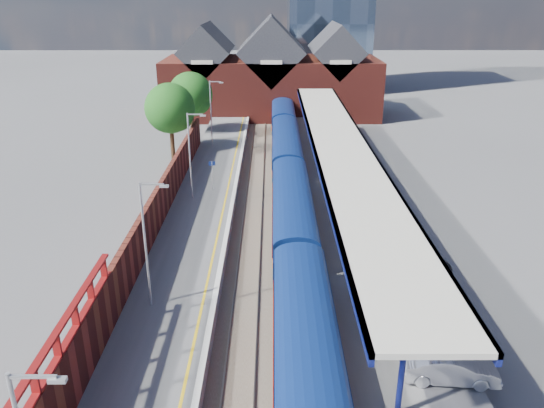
{
  "coord_description": "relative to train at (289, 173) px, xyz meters",
  "views": [
    {
      "loc": [
        -0.03,
        -18.5,
        16.68
      ],
      "look_at": [
        0.03,
        16.6,
        2.6
      ],
      "focal_mm": 35.0,
      "sensor_mm": 36.0,
      "label": 1
    }
  ],
  "objects": [
    {
      "name": "coping_left",
      "position": [
        -4.64,
        -4.99,
        -1.1
      ],
      "size": [
        0.3,
        76.0,
        0.05
      ],
      "primitive_type": "cube",
      "color": "silver",
      "rests_on": "left_platform"
    },
    {
      "name": "parked_car_silver",
      "position": [
        6.18,
        -24.93,
        -0.45
      ],
      "size": [
        4.2,
        1.79,
        1.35
      ],
      "primitive_type": "imported",
      "rotation": [
        0.0,
        0.0,
        1.48
      ],
      "color": "#B9B9BE",
      "rests_on": "right_platform"
    },
    {
      "name": "rails",
      "position": [
        -1.49,
        -4.99,
        -2.0
      ],
      "size": [
        4.51,
        76.0,
        0.14
      ],
      "color": "slate",
      "rests_on": "ground"
    },
    {
      "name": "coping_right",
      "position": [
        1.66,
        -4.99,
        -1.1
      ],
      "size": [
        0.3,
        76.0,
        0.05
      ],
      "primitive_type": "cube",
      "color": "silver",
      "rests_on": "right_platform"
    },
    {
      "name": "tree_near",
      "position": [
        -11.84,
        10.92,
        3.23
      ],
      "size": [
        5.2,
        5.2,
        8.1
      ],
      "color": "#382314",
      "rests_on": "ground"
    },
    {
      "name": "lamp_post_d",
      "position": [
        -7.86,
        13.01,
        2.87
      ],
      "size": [
        1.48,
        0.18,
        7.0
      ],
      "color": "#A5A8AA",
      "rests_on": "left_platform"
    },
    {
      "name": "tree_far",
      "position": [
        -10.84,
        18.92,
        3.23
      ],
      "size": [
        5.2,
        5.2,
        8.1
      ],
      "color": "#382314",
      "rests_on": "ground"
    },
    {
      "name": "left_platform",
      "position": [
        -6.99,
        -4.99,
        -1.62
      ],
      "size": [
        5.0,
        76.0,
        1.0
      ],
      "primitive_type": "cube",
      "color": "#565659",
      "rests_on": "ground"
    },
    {
      "name": "parked_car_red",
      "position": [
        6.75,
        -23.36,
        -0.44
      ],
      "size": [
        4.0,
        1.64,
        1.36
      ],
      "primitive_type": "imported",
      "rotation": [
        0.0,
        0.0,
        1.58
      ],
      "color": "#A10D2A",
      "rests_on": "right_platform"
    },
    {
      "name": "lamp_post_b",
      "position": [
        -7.86,
        -18.99,
        2.87
      ],
      "size": [
        1.48,
        0.18,
        7.0
      ],
      "color": "#A5A8AA",
      "rests_on": "left_platform"
    },
    {
      "name": "parked_car_blue",
      "position": [
        6.25,
        -16.18,
        -0.53
      ],
      "size": [
        4.41,
        2.33,
        1.18
      ],
      "primitive_type": "imported",
      "rotation": [
        0.0,
        0.0,
        1.66
      ],
      "color": "navy",
      "rests_on": "right_platform"
    },
    {
      "name": "ground",
      "position": [
        -1.49,
        5.01,
        -2.12
      ],
      "size": [
        240.0,
        240.0,
        0.0
      ],
      "primitive_type": "plane",
      "color": "#5B5B5E",
      "rests_on": "ground"
    },
    {
      "name": "parked_car_dark",
      "position": [
        7.01,
        -16.04,
        -0.45
      ],
      "size": [
        4.98,
        3.48,
        1.34
      ],
      "primitive_type": "imported",
      "rotation": [
        0.0,
        0.0,
        1.96
      ],
      "color": "black",
      "rests_on": "right_platform"
    },
    {
      "name": "platform_sign",
      "position": [
        -6.49,
        -0.99,
        0.57
      ],
      "size": [
        0.55,
        0.08,
        2.5
      ],
      "color": "#A5A8AA",
      "rests_on": "left_platform"
    },
    {
      "name": "lamp_post_c",
      "position": [
        -7.86,
        -2.99,
        2.87
      ],
      "size": [
        1.48,
        0.18,
        7.0
      ],
      "color": "#A5A8AA",
      "rests_on": "left_platform"
    },
    {
      "name": "brick_wall",
      "position": [
        -9.59,
        -11.45,
        0.33
      ],
      "size": [
        0.35,
        50.0,
        3.86
      ],
      "color": "maroon",
      "rests_on": "left_platform"
    },
    {
      "name": "right_platform",
      "position": [
        4.51,
        -4.99,
        -1.62
      ],
      "size": [
        6.0,
        76.0,
        1.0
      ],
      "primitive_type": "cube",
      "color": "#565659",
      "rests_on": "ground"
    },
    {
      "name": "ballast_bed",
      "position": [
        -1.49,
        -4.99,
        -2.09
      ],
      "size": [
        6.0,
        76.0,
        0.06
      ],
      "primitive_type": "cube",
      "color": "#473D33",
      "rests_on": "ground"
    },
    {
      "name": "train",
      "position": [
        0.0,
        0.0,
        0.0
      ],
      "size": [
        2.89,
        65.91,
        3.45
      ],
      "color": "navy",
      "rests_on": "ground"
    },
    {
      "name": "station_building",
      "position": [
        -1.49,
        33.01,
        3.33
      ],
      "size": [
        30.0,
        12.12,
        13.78
      ],
      "color": "maroon",
      "rests_on": "ground"
    },
    {
      "name": "yellow_line",
      "position": [
        -5.24,
        -4.99,
        -1.12
      ],
      "size": [
        0.14,
        76.0,
        0.01
      ],
      "primitive_type": "cube",
      "color": "yellow",
      "rests_on": "left_platform"
    },
    {
      "name": "canopy",
      "position": [
        3.99,
        -3.04,
        3.13
      ],
      "size": [
        4.5,
        52.0,
        4.48
      ],
      "color": "#0F1658",
      "rests_on": "right_platform"
    }
  ]
}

